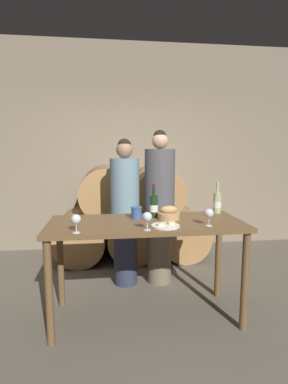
{
  "coord_description": "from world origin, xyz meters",
  "views": [
    {
      "loc": [
        -0.35,
        -2.62,
        1.57
      ],
      "look_at": [
        0.0,
        0.15,
        1.17
      ],
      "focal_mm": 28.0,
      "sensor_mm": 36.0,
      "label": 1
    }
  ],
  "objects_px": {
    "wine_bottle_red": "(154,206)",
    "wine_glass_center": "(209,214)",
    "tasting_table": "(146,234)",
    "wine_bottle_white": "(217,203)",
    "person_right": "(160,207)",
    "wine_glass_left": "(147,217)",
    "bread_basket": "(169,214)",
    "wine_glass_far_left": "(76,220)",
    "blue_crock": "(136,212)",
    "cheese_plate": "(165,226)",
    "person_left": "(125,212)"
  },
  "relations": [
    {
      "from": "person_left",
      "to": "wine_glass_far_left",
      "type": "distance_m",
      "value": 1.16
    },
    {
      "from": "tasting_table",
      "to": "wine_glass_center",
      "type": "height_order",
      "value": "wine_glass_center"
    },
    {
      "from": "cheese_plate",
      "to": "wine_glass_left",
      "type": "distance_m",
      "value": 0.21
    },
    {
      "from": "person_right",
      "to": "bread_basket",
      "type": "height_order",
      "value": "person_right"
    },
    {
      "from": "wine_bottle_white",
      "to": "blue_crock",
      "type": "relative_size",
      "value": 2.8
    },
    {
      "from": "blue_crock",
      "to": "cheese_plate",
      "type": "relative_size",
      "value": 0.47
    },
    {
      "from": "wine_bottle_white",
      "to": "person_right",
      "type": "bearing_deg",
      "value": 137.64
    },
    {
      "from": "wine_glass_far_left",
      "to": "wine_glass_center",
      "type": "bearing_deg",
      "value": 4.24
    },
    {
      "from": "cheese_plate",
      "to": "person_left",
      "type": "bearing_deg",
      "value": 106.38
    },
    {
      "from": "wine_bottle_red",
      "to": "wine_glass_center",
      "type": "xyz_separation_m",
      "value": [
        0.41,
        -0.39,
        -0.0
      ]
    },
    {
      "from": "person_right",
      "to": "wine_glass_left",
      "type": "bearing_deg",
      "value": -105.5
    },
    {
      "from": "wine_glass_center",
      "to": "wine_bottle_white",
      "type": "bearing_deg",
      "value": 62.31
    },
    {
      "from": "wine_glass_left",
      "to": "wine_glass_center",
      "type": "xyz_separation_m",
      "value": [
        0.54,
        0.07,
        0.0
      ]
    },
    {
      "from": "tasting_table",
      "to": "person_right",
      "type": "xyz_separation_m",
      "value": [
        0.26,
        0.75,
        0.11
      ]
    },
    {
      "from": "wine_bottle_red",
      "to": "person_left",
      "type": "bearing_deg",
      "value": 112.31
    },
    {
      "from": "wine_bottle_red",
      "to": "blue_crock",
      "type": "height_order",
      "value": "wine_bottle_red"
    },
    {
      "from": "person_right",
      "to": "blue_crock",
      "type": "xyz_separation_m",
      "value": [
        -0.34,
        -0.63,
        0.07
      ]
    },
    {
      "from": "tasting_table",
      "to": "wine_bottle_white",
      "type": "relative_size",
      "value": 5.44
    },
    {
      "from": "wine_bottle_red",
      "to": "wine_glass_center",
      "type": "distance_m",
      "value": 0.57
    },
    {
      "from": "person_right",
      "to": "cheese_plate",
      "type": "xyz_separation_m",
      "value": [
        -0.12,
        -0.96,
        0.02
      ]
    },
    {
      "from": "wine_glass_far_left",
      "to": "wine_glass_left",
      "type": "xyz_separation_m",
      "value": [
        0.56,
        0.01,
        0.0
      ]
    },
    {
      "from": "tasting_table",
      "to": "bread_basket",
      "type": "xyz_separation_m",
      "value": [
        0.22,
        0.07,
        0.17
      ]
    },
    {
      "from": "person_right",
      "to": "bread_basket",
      "type": "bearing_deg",
      "value": -93.14
    },
    {
      "from": "wine_glass_left",
      "to": "person_right",
      "type": "bearing_deg",
      "value": 74.5
    },
    {
      "from": "wine_bottle_red",
      "to": "bread_basket",
      "type": "xyz_separation_m",
      "value": [
        0.13,
        -0.1,
        -0.06
      ]
    },
    {
      "from": "bread_basket",
      "to": "wine_glass_far_left",
      "type": "relative_size",
      "value": 1.41
    },
    {
      "from": "tasting_table",
      "to": "wine_glass_center",
      "type": "xyz_separation_m",
      "value": [
        0.51,
        -0.22,
        0.23
      ]
    },
    {
      "from": "bread_basket",
      "to": "tasting_table",
      "type": "bearing_deg",
      "value": -163.08
    },
    {
      "from": "person_right",
      "to": "cheese_plate",
      "type": "bearing_deg",
      "value": -97.28
    },
    {
      "from": "bread_basket",
      "to": "wine_glass_left",
      "type": "height_order",
      "value": "wine_glass_left"
    },
    {
      "from": "cheese_plate",
      "to": "wine_glass_center",
      "type": "distance_m",
      "value": 0.39
    },
    {
      "from": "blue_crock",
      "to": "cheese_plate",
      "type": "xyz_separation_m",
      "value": [
        0.21,
        -0.33,
        -0.05
      ]
    },
    {
      "from": "blue_crock",
      "to": "wine_glass_far_left",
      "type": "xyz_separation_m",
      "value": [
        -0.52,
        -0.43,
        0.04
      ]
    },
    {
      "from": "wine_bottle_white",
      "to": "bread_basket",
      "type": "distance_m",
      "value": 0.6
    },
    {
      "from": "tasting_table",
      "to": "wine_bottle_white",
      "type": "xyz_separation_m",
      "value": [
        0.78,
        0.28,
        0.23
      ]
    },
    {
      "from": "tasting_table",
      "to": "wine_bottle_red",
      "type": "relative_size",
      "value": 5.42
    },
    {
      "from": "person_left",
      "to": "cheese_plate",
      "type": "relative_size",
      "value": 6.97
    },
    {
      "from": "tasting_table",
      "to": "wine_bottle_white",
      "type": "distance_m",
      "value": 0.86
    },
    {
      "from": "tasting_table",
      "to": "cheese_plate",
      "type": "bearing_deg",
      "value": -55.57
    },
    {
      "from": "blue_crock",
      "to": "person_right",
      "type": "bearing_deg",
      "value": 61.91
    },
    {
      "from": "person_right",
      "to": "blue_crock",
      "type": "height_order",
      "value": "person_right"
    },
    {
      "from": "wine_bottle_red",
      "to": "wine_bottle_white",
      "type": "height_order",
      "value": "same"
    },
    {
      "from": "tasting_table",
      "to": "wine_glass_left",
      "type": "height_order",
      "value": "wine_glass_left"
    },
    {
      "from": "tasting_table",
      "to": "wine_glass_center",
      "type": "relative_size",
      "value": 11.78
    },
    {
      "from": "wine_bottle_white",
      "to": "bread_basket",
      "type": "relative_size",
      "value": 1.54
    },
    {
      "from": "tasting_table",
      "to": "person_left",
      "type": "distance_m",
      "value": 0.77
    },
    {
      "from": "wine_bottle_white",
      "to": "wine_glass_left",
      "type": "xyz_separation_m",
      "value": [
        -0.81,
        -0.57,
        -0.0
      ]
    },
    {
      "from": "person_left",
      "to": "bread_basket",
      "type": "relative_size",
      "value": 8.08
    },
    {
      "from": "tasting_table",
      "to": "wine_glass_left",
      "type": "relative_size",
      "value": 11.78
    },
    {
      "from": "tasting_table",
      "to": "wine_bottle_white",
      "type": "height_order",
      "value": "wine_bottle_white"
    }
  ]
}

